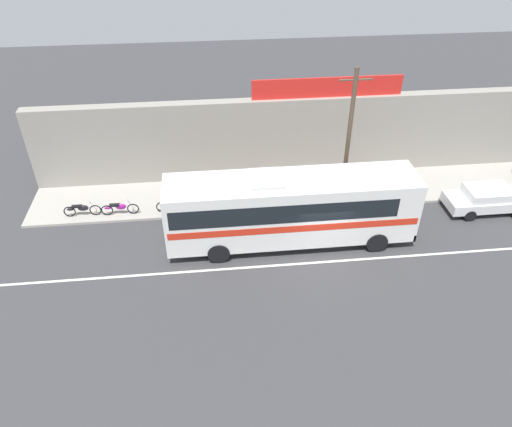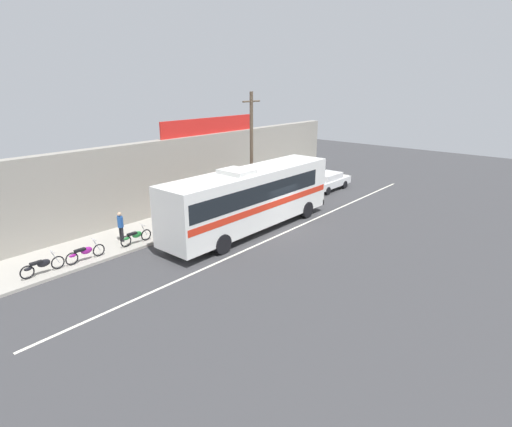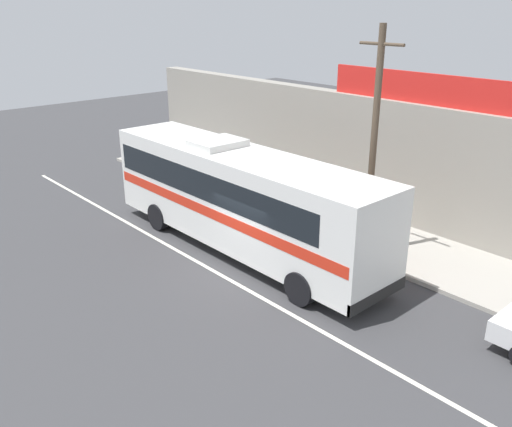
{
  "view_description": "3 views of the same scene",
  "coord_description": "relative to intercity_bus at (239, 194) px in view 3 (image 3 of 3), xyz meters",
  "views": [
    {
      "loc": [
        -5.09,
        -17.57,
        15.27
      ],
      "look_at": [
        -3.1,
        1.07,
        1.71
      ],
      "focal_mm": 34.09,
      "sensor_mm": 36.0,
      "label": 1
    },
    {
      "loc": [
        -18.4,
        -13.84,
        8.27
      ],
      "look_at": [
        -1.34,
        0.68,
        1.04
      ],
      "focal_mm": 28.75,
      "sensor_mm": 36.0,
      "label": 2
    },
    {
      "loc": [
        12.03,
        -10.41,
        8.23
      ],
      "look_at": [
        -1.31,
        1.57,
        1.25
      ],
      "focal_mm": 38.09,
      "sensor_mm": 36.0,
      "label": 3
    }
  ],
  "objects": [
    {
      "name": "ground_plane",
      "position": [
        1.53,
        -0.96,
        -2.07
      ],
      "size": [
        70.0,
        70.0,
        0.0
      ],
      "primitive_type": "plane",
      "color": "#3A3A3D"
    },
    {
      "name": "sidewalk_slab",
      "position": [
        1.53,
        4.24,
        -2.0
      ],
      "size": [
        30.0,
        3.6,
        0.14
      ],
      "primitive_type": "cube",
      "color": "#A8A399",
      "rests_on": "ground_plane"
    },
    {
      "name": "storefront_facade",
      "position": [
        1.53,
        6.39,
        0.33
      ],
      "size": [
        30.0,
        0.7,
        4.8
      ],
      "primitive_type": "cube",
      "color": "gray",
      "rests_on": "ground_plane"
    },
    {
      "name": "storefront_billboard",
      "position": [
        3.03,
        6.39,
        3.28
      ],
      "size": [
        8.35,
        0.12,
        1.1
      ],
      "primitive_type": "cube",
      "color": "red",
      "rests_on": "storefront_facade"
    },
    {
      "name": "road_center_stripe",
      "position": [
        1.53,
        -1.76,
        -2.06
      ],
      "size": [
        30.0,
        0.14,
        0.01
      ],
      "primitive_type": "cube",
      "color": "silver",
      "rests_on": "ground_plane"
    },
    {
      "name": "intercity_bus",
      "position": [
        0.0,
        0.0,
        0.0
      ],
      "size": [
        11.86,
        2.65,
        3.78
      ],
      "color": "white",
      "rests_on": "ground_plane"
    },
    {
      "name": "utility_pole",
      "position": [
        3.4,
        2.84,
        1.98
      ],
      "size": [
        1.6,
        0.22,
        7.54
      ],
      "color": "brown",
      "rests_on": "sidewalk_slab"
    },
    {
      "name": "motorcycle_orange",
      "position": [
        -5.72,
        2.98,
        -1.5
      ],
      "size": [
        1.85,
        0.56,
        0.94
      ],
      "color": "black",
      "rests_on": "sidewalk_slab"
    },
    {
      "name": "motorcycle_green",
      "position": [
        -8.52,
        2.97,
        -1.5
      ],
      "size": [
        1.97,
        0.56,
        0.94
      ],
      "color": "black",
      "rests_on": "sidewalk_slab"
    },
    {
      "name": "motorcycle_black",
      "position": [
        -10.46,
        3.06,
        -1.5
      ],
      "size": [
        1.94,
        0.56,
        0.94
      ],
      "color": "black",
      "rests_on": "sidewalk_slab"
    },
    {
      "name": "pedestrian_far_right",
      "position": [
        -5.99,
        3.87,
        -0.99
      ],
      "size": [
        0.3,
        0.48,
        1.62
      ],
      "color": "black",
      "rests_on": "sidewalk_slab"
    }
  ]
}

